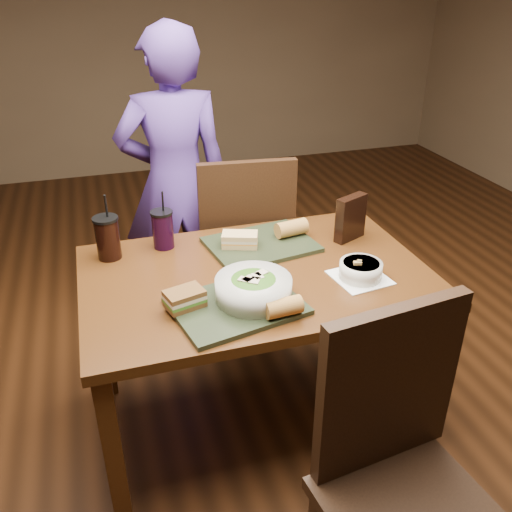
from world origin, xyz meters
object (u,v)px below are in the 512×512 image
at_px(salad_bowl, 253,287).
at_px(chair_near, 400,466).
at_px(tray_near, 236,306).
at_px(baguette_near, 283,307).
at_px(chair_far, 242,244).
at_px(baguette_far, 291,228).
at_px(sandwich_near, 185,299).
at_px(dining_table, 256,292).
at_px(cup_cola, 108,237).
at_px(soup_bowl, 361,270).
at_px(cup_berry, 163,229).
at_px(tray_far, 261,245).
at_px(diner, 175,184).
at_px(chip_bag, 351,218).
at_px(sandwich_far, 240,240).

bearing_deg(salad_bowl, chair_near, -70.15).
height_order(tray_near, baguette_near, baguette_near).
relative_size(chair_far, baguette_far, 7.64).
height_order(tray_near, sandwich_near, sandwich_near).
bearing_deg(sandwich_near, chair_far, 61.64).
height_order(dining_table, baguette_near, baguette_near).
bearing_deg(salad_bowl, tray_near, -166.56).
bearing_deg(dining_table, chair_far, 79.63).
relative_size(tray_near, salad_bowl, 1.60).
bearing_deg(salad_bowl, cup_cola, 132.89).
relative_size(soup_bowl, cup_cola, 0.79).
relative_size(chair_far, cup_cola, 3.82).
distance_m(chair_far, cup_berry, 0.55).
bearing_deg(tray_near, dining_table, 57.65).
xyz_separation_m(dining_table, sandwich_near, (-0.30, -0.18, 0.14)).
height_order(baguette_near, baguette_far, baguette_far).
xyz_separation_m(tray_far, sandwich_near, (-0.39, -0.38, 0.04)).
bearing_deg(soup_bowl, tray_near, -173.25).
relative_size(diner, salad_bowl, 6.00).
bearing_deg(chip_bag, sandwich_near, 179.35).
relative_size(tray_near, baguette_near, 3.42).
bearing_deg(cup_cola, chip_bag, -7.38).
distance_m(diner, salad_bowl, 1.14).
relative_size(sandwich_near, chip_bag, 0.75).
relative_size(dining_table, sandwich_far, 8.09).
relative_size(chair_near, chip_bag, 5.29).
xyz_separation_m(soup_bowl, baguette_far, (-0.13, 0.38, 0.02)).
bearing_deg(chair_far, baguette_far, -71.50).
distance_m(sandwich_far, baguette_near, 0.52).
xyz_separation_m(chair_far, tray_far, (-0.02, -0.38, 0.19)).
bearing_deg(dining_table, soup_bowl, -23.56).
xyz_separation_m(tray_far, cup_cola, (-0.60, 0.09, 0.08)).
bearing_deg(chair_near, baguette_near, 108.07).
xyz_separation_m(sandwich_near, cup_cola, (-0.22, 0.46, 0.04)).
bearing_deg(tray_near, diner, 90.53).
bearing_deg(diner, baguette_near, 97.65).
distance_m(salad_bowl, chip_bag, 0.64).
bearing_deg(cup_cola, cup_berry, 7.72).
relative_size(diner, cup_cola, 5.84).
distance_m(salad_bowl, baguette_far, 0.52).
relative_size(dining_table, baguette_far, 9.67).
bearing_deg(salad_bowl, sandwich_near, 174.88).
xyz_separation_m(chair_near, baguette_far, (0.07, 1.06, 0.24)).
relative_size(tray_near, baguette_far, 3.13).
bearing_deg(tray_near, baguette_far, 50.58).
distance_m(salad_bowl, soup_bowl, 0.43).
xyz_separation_m(diner, soup_bowl, (0.50, -1.10, -0.00)).
height_order(dining_table, cup_cola, cup_cola).
height_order(dining_table, cup_berry, cup_berry).
distance_m(dining_table, baguette_far, 0.35).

